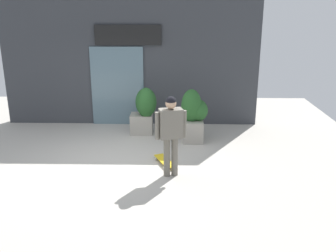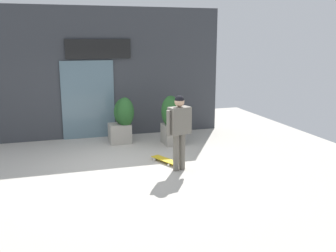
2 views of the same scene
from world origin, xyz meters
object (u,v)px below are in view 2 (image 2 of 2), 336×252
Objects in this scene: skateboard at (165,160)px; planter_box_right at (123,118)px; skateboarder at (179,125)px; planter_box_left at (173,120)px.

skateboard is 2.17m from planter_box_right.
skateboarder is 1.11m from skateboard.
skateboard is at bearing -113.90° from planter_box_left.
skateboarder is at bearing 169.80° from skateboard.
planter_box_left is at bearing -20.12° from planter_box_right.
skateboarder reaches higher than skateboard.
planter_box_left is (0.68, 1.53, 0.60)m from skateboard.
planter_box_left is (0.54, 2.11, -0.34)m from skateboarder.
planter_box_right is at bearing 1.54° from skateboarder.
skateboarder is at bearing -104.37° from planter_box_left.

